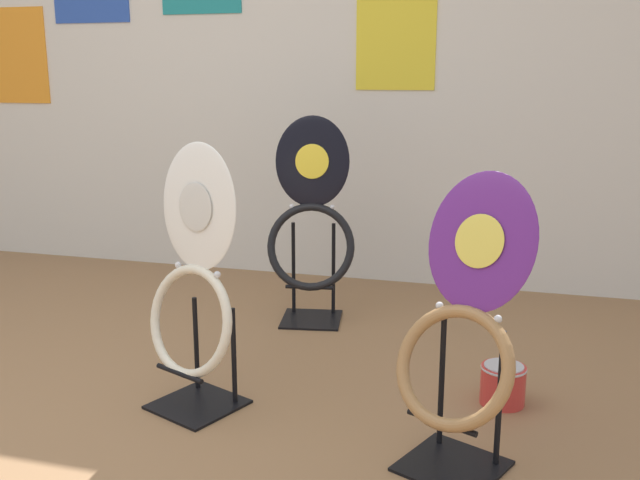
{
  "coord_description": "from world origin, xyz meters",
  "views": [
    {
      "loc": [
        1.55,
        -1.53,
        1.16
      ],
      "look_at": [
        0.86,
        0.99,
        0.55
      ],
      "focal_mm": 40.0,
      "sensor_mm": 36.0,
      "label": 1
    }
  ],
  "objects": [
    {
      "name": "toilet_seat_display_jazz_black",
      "position": [
        0.64,
        1.61,
        0.47
      ],
      "size": [
        0.43,
        0.32,
        0.97
      ],
      "color": "black",
      "rests_on": "ground_plane"
    },
    {
      "name": "toilet_seat_display_white_plain",
      "position": [
        0.51,
        0.62,
        0.44
      ],
      "size": [
        0.41,
        0.37,
        0.94
      ],
      "color": "black",
      "rests_on": "ground_plane"
    },
    {
      "name": "toilet_seat_display_purple_note",
      "position": [
        1.43,
        0.47,
        0.41
      ],
      "size": [
        0.45,
        0.42,
        0.89
      ],
      "color": "black",
      "rests_on": "ground_plane"
    },
    {
      "name": "paint_can",
      "position": [
        1.56,
        0.93,
        0.08
      ],
      "size": [
        0.16,
        0.16,
        0.15
      ],
      "color": "red",
      "rests_on": "ground_plane"
    },
    {
      "name": "wall_back",
      "position": [
        -0.0,
        2.39,
        1.3
      ],
      "size": [
        8.0,
        0.07,
        2.6
      ],
      "color": "silver",
      "rests_on": "ground_plane"
    }
  ]
}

